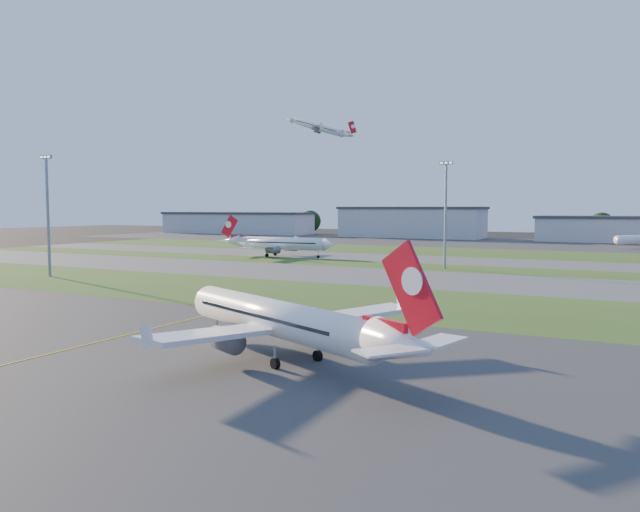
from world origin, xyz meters
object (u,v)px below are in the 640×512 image
Objects in this scene: airliner_taxiing at (280,244)px; light_mast_centre at (446,207)px; light_mast_west at (48,207)px; airliner_parked at (279,320)px.

light_mast_centre is at bearing 164.03° from airliner_taxiing.
light_mast_west is (-15.32, -69.40, 10.89)m from airliner_taxiing.
airliner_parked is 1.27× the size of light_mast_centre.
light_mast_centre is (-11.44, 95.52, 10.97)m from airliner_parked.
airliner_taxiing is 1.39× the size of light_mast_centre.
light_mast_centre is (54.68, -13.40, 10.89)m from airliner_taxiing.
light_mast_west is (-81.44, 39.52, 10.97)m from airliner_parked.
light_mast_west reaches higher than airliner_parked.
airliner_parked is 127.42m from airliner_taxiing.
light_mast_west and light_mast_centre have the same top height.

